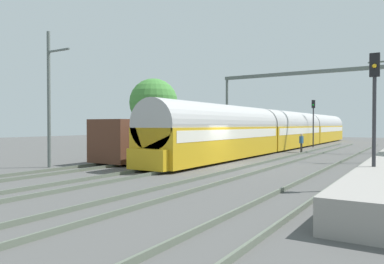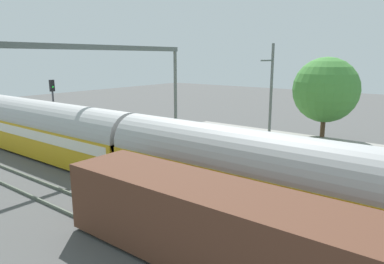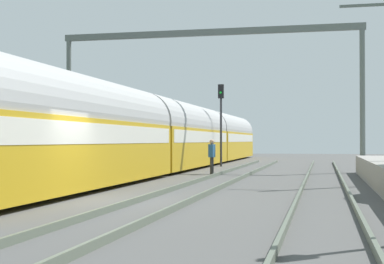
{
  "view_description": "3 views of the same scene",
  "coord_description": "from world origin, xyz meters",
  "px_view_note": "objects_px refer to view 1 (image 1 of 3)",
  "views": [
    {
      "loc": [
        9.87,
        -20.36,
        2.51
      ],
      "look_at": [
        -2.09,
        -0.93,
        2.07
      ],
      "focal_mm": 34.42,
      "sensor_mm": 36.0,
      "label": 1
    },
    {
      "loc": [
        -15.35,
        -3.41,
        7.06
      ],
      "look_at": [
        0.03,
        8.38,
        2.89
      ],
      "focal_mm": 32.86,
      "sensor_mm": 36.0,
      "label": 2
    },
    {
      "loc": [
        6.24,
        -15.37,
        1.67
      ],
      "look_at": [
        -1.05,
        17.29,
        2.16
      ],
      "focal_mm": 54.94,
      "sensor_mm": 36.0,
      "label": 3
    }
  ],
  "objects_px": {
    "railway_signal_far": "(313,117)",
    "catenary_gantry": "(302,91)",
    "freight_car": "(166,139)",
    "passenger_train": "(289,130)",
    "person_crossing": "(301,141)",
    "railway_signal_near": "(374,103)"
  },
  "relations": [
    {
      "from": "catenary_gantry",
      "to": "person_crossing",
      "type": "bearing_deg",
      "value": -75.45
    },
    {
      "from": "railway_signal_far",
      "to": "catenary_gantry",
      "type": "height_order",
      "value": "catenary_gantry"
    },
    {
      "from": "person_crossing",
      "to": "railway_signal_far",
      "type": "relative_size",
      "value": 0.33
    },
    {
      "from": "passenger_train",
      "to": "railway_signal_near",
      "type": "distance_m",
      "value": 26.1
    },
    {
      "from": "passenger_train",
      "to": "freight_car",
      "type": "distance_m",
      "value": 17.56
    },
    {
      "from": "person_crossing",
      "to": "railway_signal_near",
      "type": "distance_m",
      "value": 19.45
    },
    {
      "from": "person_crossing",
      "to": "railway_signal_far",
      "type": "xyz_separation_m",
      "value": [
        -1.06,
        8.86,
        2.35
      ]
    },
    {
      "from": "passenger_train",
      "to": "catenary_gantry",
      "type": "xyz_separation_m",
      "value": [
        2.09,
        -2.65,
        3.96
      ]
    },
    {
      "from": "passenger_train",
      "to": "freight_car",
      "type": "xyz_separation_m",
      "value": [
        -4.19,
        -17.05,
        -0.5
      ]
    },
    {
      "from": "railway_signal_near",
      "to": "railway_signal_far",
      "type": "distance_m",
      "value": 27.99
    },
    {
      "from": "railway_signal_near",
      "to": "railway_signal_far",
      "type": "bearing_deg",
      "value": 107.91
    },
    {
      "from": "freight_car",
      "to": "railway_signal_far",
      "type": "xyz_separation_m",
      "value": [
        6.1,
        19.84,
        1.91
      ]
    },
    {
      "from": "freight_car",
      "to": "railway_signal_far",
      "type": "bearing_deg",
      "value": 72.9
    },
    {
      "from": "railway_signal_far",
      "to": "catenary_gantry",
      "type": "bearing_deg",
      "value": -88.15
    },
    {
      "from": "person_crossing",
      "to": "catenary_gantry",
      "type": "bearing_deg",
      "value": 22.97
    },
    {
      "from": "passenger_train",
      "to": "freight_car",
      "type": "relative_size",
      "value": 3.78
    },
    {
      "from": "freight_car",
      "to": "railway_signal_near",
      "type": "relative_size",
      "value": 2.47
    },
    {
      "from": "railway_signal_far",
      "to": "catenary_gantry",
      "type": "xyz_separation_m",
      "value": [
        0.18,
        -5.44,
        2.55
      ]
    },
    {
      "from": "railway_signal_near",
      "to": "catenary_gantry",
      "type": "bearing_deg",
      "value": 111.69
    },
    {
      "from": "passenger_train",
      "to": "person_crossing",
      "type": "relative_size",
      "value": 28.44
    },
    {
      "from": "freight_car",
      "to": "railway_signal_far",
      "type": "relative_size",
      "value": 2.45
    },
    {
      "from": "person_crossing",
      "to": "railway_signal_far",
      "type": "height_order",
      "value": "railway_signal_far"
    }
  ]
}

